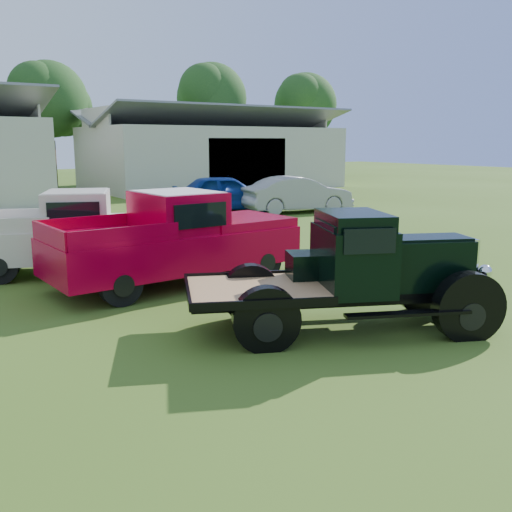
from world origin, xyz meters
TOP-DOWN VIEW (x-y plane):
  - ground at (0.00, 0.00)m, footprint 120.00×120.00m
  - shed_right at (14.00, 27.00)m, footprint 16.80×9.20m
  - tree_c at (5.00, 33.00)m, footprint 5.40×5.40m
  - tree_d at (18.00, 34.00)m, footprint 6.00×6.00m
  - tree_e at (26.00, 32.00)m, footprint 5.70×5.70m
  - vintage_flatbed at (0.89, -0.44)m, footprint 5.33×3.86m
  - red_pickup at (-0.10, 3.94)m, footprint 5.76×2.46m
  - white_pickup at (-1.57, 6.29)m, footprint 5.59×3.86m
  - misc_car_blue at (7.74, 14.82)m, footprint 5.19×3.37m
  - misc_car_grey at (10.15, 12.69)m, footprint 5.05×2.59m

SIDE VIEW (x-z plane):
  - ground at x=0.00m, z-range 0.00..0.00m
  - misc_car_grey at x=10.15m, z-range 0.00..1.59m
  - misc_car_blue at x=7.74m, z-range 0.00..1.64m
  - white_pickup at x=-1.57m, z-range 0.00..1.91m
  - vintage_flatbed at x=0.89m, z-range 0.00..1.96m
  - red_pickup at x=-0.10m, z-range 0.00..2.06m
  - shed_right at x=14.00m, z-range 0.00..5.20m
  - tree_c at x=5.00m, z-range 0.00..9.00m
  - tree_e at x=26.00m, z-range 0.00..9.50m
  - tree_d at x=18.00m, z-range 0.00..10.00m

